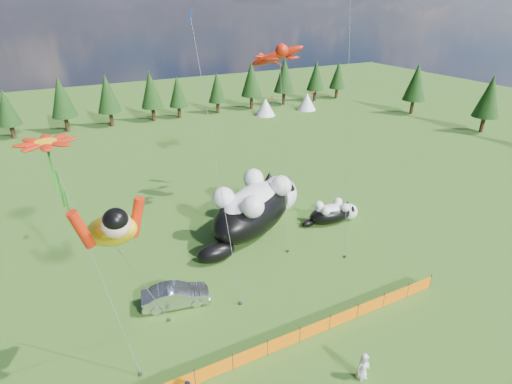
{
  "coord_description": "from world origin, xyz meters",
  "views": [
    {
      "loc": [
        -8.48,
        -16.31,
        16.97
      ],
      "look_at": [
        1.9,
        4.0,
        5.97
      ],
      "focal_mm": 28.0,
      "sensor_mm": 36.0,
      "label": 1
    }
  ],
  "objects": [
    {
      "name": "cat_large",
      "position": [
        4.4,
        8.88,
        2.08
      ],
      "size": [
        10.98,
        8.29,
        4.38
      ],
      "rotation": [
        0.0,
        0.0,
        0.54
      ],
      "color": "black",
      "rests_on": "ground"
    },
    {
      "name": "safety_fence",
      "position": [
        0.0,
        -3.0,
        0.5
      ],
      "size": [
        22.06,
        0.06,
        1.1
      ],
      "color": "#262626",
      "rests_on": "ground"
    },
    {
      "name": "superhero_kite",
      "position": [
        -7.5,
        -2.14,
        9.02
      ],
      "size": [
        5.17,
        6.66,
        11.4
      ],
      "color": "yellow",
      "rests_on": "ground"
    },
    {
      "name": "spectator_e",
      "position": [
        2.51,
        -6.35,
        0.78
      ],
      "size": [
        0.79,
        0.53,
        1.57
      ],
      "primitive_type": "imported",
      "rotation": [
        0.0,
        0.0,
        0.04
      ],
      "color": "beige",
      "rests_on": "ground"
    },
    {
      "name": "tree_line",
      "position": [
        0.0,
        45.0,
        4.0
      ],
      "size": [
        90.0,
        4.0,
        8.0
      ],
      "primitive_type": null,
      "color": "black",
      "rests_on": "ground"
    },
    {
      "name": "diamond_kite_a",
      "position": [
        -0.44,
        7.36,
        15.23
      ],
      "size": [
        0.55,
        7.13,
        17.37
      ],
      "color": "#0B32AB",
      "rests_on": "ground"
    },
    {
      "name": "flower_kite",
      "position": [
        -9.09,
        2.68,
        11.19
      ],
      "size": [
        3.41,
        5.45,
        12.0
      ],
      "color": "red",
      "rests_on": "ground"
    },
    {
      "name": "car",
      "position": [
        -4.12,
        3.02,
        0.67
      ],
      "size": [
        4.3,
        2.21,
        1.35
      ],
      "primitive_type": "imported",
      "rotation": [
        0.0,
        0.0,
        1.37
      ],
      "color": "#B4B4B9",
      "rests_on": "ground"
    },
    {
      "name": "gecko_kite",
      "position": [
        8.27,
        12.79,
        12.93
      ],
      "size": [
        6.91,
        11.5,
        15.46
      ],
      "color": "red",
      "rests_on": "ground"
    },
    {
      "name": "ground",
      "position": [
        0.0,
        0.0,
        0.0
      ],
      "size": [
        160.0,
        160.0,
        0.0
      ],
      "primitive_type": "plane",
      "color": "#123B0A",
      "rests_on": "ground"
    },
    {
      "name": "festival_tents",
      "position": [
        11.0,
        40.0,
        1.4
      ],
      "size": [
        50.0,
        3.2,
        2.8
      ],
      "primitive_type": null,
      "color": "white",
      "rests_on": "ground"
    },
    {
      "name": "cat_small",
      "position": [
        10.67,
        6.9,
        0.89
      ],
      "size": [
        5.16,
        2.25,
        1.86
      ],
      "rotation": [
        0.0,
        0.0,
        -0.12
      ],
      "color": "black",
      "rests_on": "ground"
    }
  ]
}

